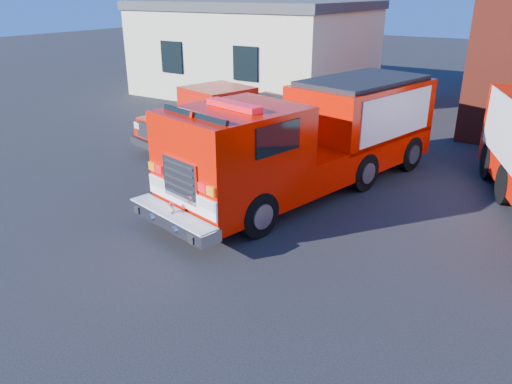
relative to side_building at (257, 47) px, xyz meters
The scene contains 4 objects.
ground 15.96m from the side_building, 55.30° to the right, with size 100.00×100.00×0.00m, color black.
side_building is the anchor object (origin of this frame).
fire_engine 13.45m from the side_building, 51.64° to the right, with size 4.32×8.90×2.64m.
pickup_truck 9.32m from the side_building, 64.19° to the right, with size 3.57×6.20×1.92m.
Camera 1 is at (4.65, -8.49, 4.81)m, focal length 35.00 mm.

